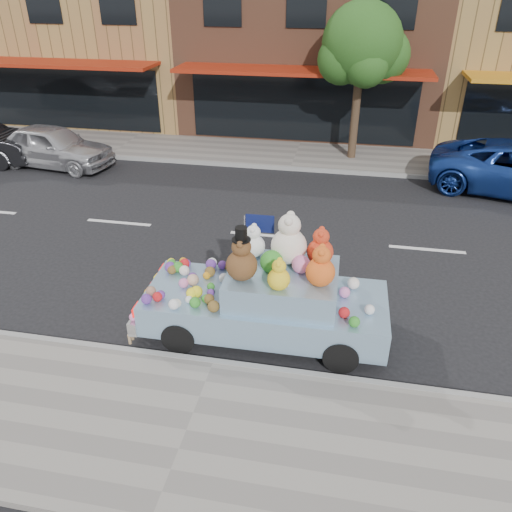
# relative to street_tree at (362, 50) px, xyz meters

# --- Properties ---
(ground) EXTENTS (120.00, 120.00, 0.00)m
(ground) POSITION_rel_street_tree_xyz_m (-2.03, -6.55, -3.69)
(ground) COLOR black
(ground) RESTS_ON ground
(near_sidewalk) EXTENTS (60.00, 3.00, 0.12)m
(near_sidewalk) POSITION_rel_street_tree_xyz_m (-2.03, -13.05, -3.63)
(near_sidewalk) COLOR gray
(near_sidewalk) RESTS_ON ground
(far_sidewalk) EXTENTS (60.00, 3.00, 0.12)m
(far_sidewalk) POSITION_rel_street_tree_xyz_m (-2.03, -0.05, -3.63)
(far_sidewalk) COLOR gray
(far_sidewalk) RESTS_ON ground
(near_kerb) EXTENTS (60.00, 0.12, 0.13)m
(near_kerb) POSITION_rel_street_tree_xyz_m (-2.03, -11.55, -3.63)
(near_kerb) COLOR gray
(near_kerb) RESTS_ON ground
(far_kerb) EXTENTS (60.00, 0.12, 0.13)m
(far_kerb) POSITION_rel_street_tree_xyz_m (-2.03, -1.55, -3.63)
(far_kerb) COLOR gray
(far_kerb) RESTS_ON ground
(storefront_left) EXTENTS (10.00, 9.80, 7.30)m
(storefront_left) POSITION_rel_street_tree_xyz_m (-12.03, 5.42, -0.05)
(storefront_left) COLOR olive
(storefront_left) RESTS_ON ground
(storefront_mid) EXTENTS (10.00, 9.80, 7.30)m
(storefront_mid) POSITION_rel_street_tree_xyz_m (-2.03, 5.42, -0.05)
(storefront_mid) COLOR brown
(storefront_mid) RESTS_ON ground
(street_tree) EXTENTS (3.00, 2.70, 5.22)m
(street_tree) POSITION_rel_street_tree_xyz_m (0.00, 0.00, 0.00)
(street_tree) COLOR #38281C
(street_tree) RESTS_ON ground
(car_silver) EXTENTS (4.39, 2.24, 1.43)m
(car_silver) POSITION_rel_street_tree_xyz_m (-10.11, -2.68, -2.98)
(car_silver) COLOR silver
(car_silver) RESTS_ON ground
(art_car) EXTENTS (4.51, 1.82, 2.32)m
(art_car) POSITION_rel_street_tree_xyz_m (-1.31, -10.45, -2.88)
(art_car) COLOR black
(art_car) RESTS_ON ground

